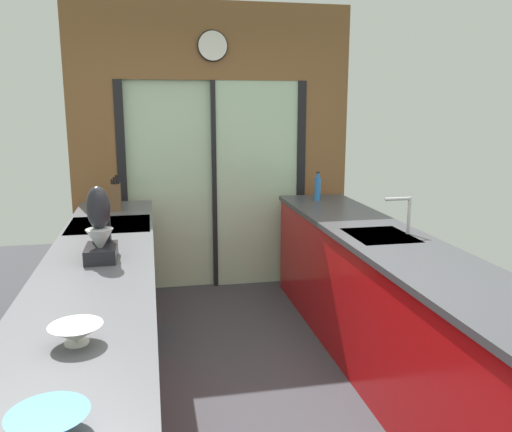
% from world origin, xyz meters
% --- Properties ---
extents(ground_plane, '(5.04, 7.60, 0.02)m').
position_xyz_m(ground_plane, '(0.00, 0.60, -0.01)').
color(ground_plane, '#38383D').
extents(back_wall_unit, '(2.64, 0.12, 2.70)m').
position_xyz_m(back_wall_unit, '(0.00, 2.40, 1.52)').
color(back_wall_unit, brown).
rests_on(back_wall_unit, ground_plane).
extents(left_counter_run, '(0.62, 3.80, 0.92)m').
position_xyz_m(left_counter_run, '(-0.91, 0.13, 0.47)').
color(left_counter_run, '#AD0C0F').
rests_on(left_counter_run, ground_plane).
extents(right_counter_run, '(0.62, 3.80, 0.92)m').
position_xyz_m(right_counter_run, '(0.91, 0.30, 0.46)').
color(right_counter_run, '#AD0C0F').
rests_on(right_counter_run, ground_plane).
extents(sink_faucet, '(0.19, 0.02, 0.25)m').
position_xyz_m(sink_faucet, '(1.06, 0.55, 1.09)').
color(sink_faucet, '#B7BABC').
rests_on(sink_faucet, right_counter_run).
extents(oven_range, '(0.60, 0.60, 0.92)m').
position_xyz_m(oven_range, '(-0.91, 1.25, 0.46)').
color(oven_range, black).
rests_on(oven_range, ground_plane).
extents(mixing_bowl_near, '(0.22, 0.22, 0.06)m').
position_xyz_m(mixing_bowl_near, '(-0.89, -1.32, 0.96)').
color(mixing_bowl_near, teal).
rests_on(mixing_bowl_near, left_counter_run).
extents(mixing_bowl_far, '(0.20, 0.20, 0.07)m').
position_xyz_m(mixing_bowl_far, '(-0.89, -0.76, 0.96)').
color(mixing_bowl_far, silver).
rests_on(mixing_bowl_far, left_counter_run).
extents(knife_block, '(0.08, 0.14, 0.29)m').
position_xyz_m(knife_block, '(-0.89, 1.79, 1.03)').
color(knife_block, brown).
rests_on(knife_block, left_counter_run).
extents(stand_mixer, '(0.17, 0.27, 0.42)m').
position_xyz_m(stand_mixer, '(-0.89, 0.32, 1.08)').
color(stand_mixer, black).
rests_on(stand_mixer, left_counter_run).
extents(soap_bottle, '(0.06, 0.06, 0.26)m').
position_xyz_m(soap_bottle, '(0.89, 1.91, 1.03)').
color(soap_bottle, '#286BB7').
rests_on(soap_bottle, right_counter_run).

